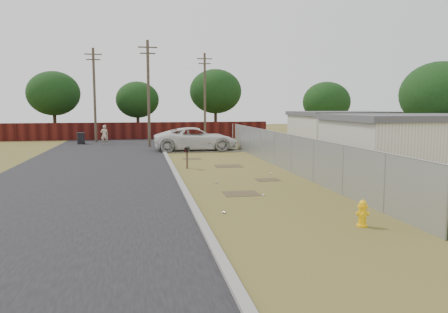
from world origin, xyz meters
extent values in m
plane|color=brown|center=(0.00, 0.00, 0.00)|extent=(120.00, 120.00, 0.00)
cube|color=black|center=(-7.50, 8.00, 0.01)|extent=(9.00, 60.00, 0.02)
cube|color=gray|center=(-3.00, 8.00, 0.06)|extent=(0.25, 60.00, 0.12)
cube|color=gray|center=(0.00, 11.50, 0.01)|extent=(6.20, 1.00, 0.03)
cylinder|color=gray|center=(3.10, -12.00, 1.00)|extent=(0.06, 0.06, 2.00)
cylinder|color=gray|center=(3.10, -9.00, 1.00)|extent=(0.06, 0.06, 2.00)
cylinder|color=gray|center=(3.10, -6.00, 1.00)|extent=(0.06, 0.06, 2.00)
cylinder|color=gray|center=(3.10, -3.00, 1.00)|extent=(0.06, 0.06, 2.00)
cylinder|color=gray|center=(3.10, 0.00, 1.00)|extent=(0.06, 0.06, 2.00)
cylinder|color=gray|center=(3.10, 3.00, 1.00)|extent=(0.06, 0.06, 2.00)
cylinder|color=gray|center=(3.10, 6.00, 1.00)|extent=(0.06, 0.06, 2.00)
cylinder|color=gray|center=(3.10, 9.00, 1.00)|extent=(0.06, 0.06, 2.00)
cylinder|color=gray|center=(3.10, 12.00, 1.00)|extent=(0.06, 0.06, 2.00)
cylinder|color=gray|center=(3.10, 15.00, 1.00)|extent=(0.06, 0.06, 2.00)
cylinder|color=gray|center=(3.10, 1.00, 2.00)|extent=(0.04, 26.00, 0.04)
cube|color=gray|center=(3.10, 1.00, 1.00)|extent=(0.01, 26.00, 2.00)
cube|color=black|center=(3.16, 1.00, 0.30)|extent=(0.03, 26.00, 0.60)
cube|color=#48130F|center=(-6.00, 25.00, 0.90)|extent=(30.00, 0.12, 1.80)
cylinder|color=brown|center=(-4.00, 16.00, 4.50)|extent=(0.24, 0.24, 9.00)
cube|color=brown|center=(-4.00, 16.00, 8.40)|extent=(1.60, 0.10, 0.10)
cube|color=brown|center=(-4.00, 16.00, 7.90)|extent=(1.30, 0.10, 0.10)
cylinder|color=brown|center=(-9.00, 22.00, 4.50)|extent=(0.24, 0.24, 9.00)
cube|color=brown|center=(-9.00, 22.00, 8.40)|extent=(1.60, 0.10, 0.10)
cube|color=brown|center=(-9.00, 22.00, 7.90)|extent=(1.30, 0.10, 0.10)
cylinder|color=brown|center=(2.00, 24.00, 4.50)|extent=(0.24, 0.24, 9.00)
cube|color=brown|center=(2.00, 24.00, 8.40)|extent=(1.60, 0.10, 0.10)
cube|color=brown|center=(2.00, 24.00, 7.90)|extent=(1.30, 0.10, 0.10)
cube|color=silver|center=(9.00, -2.00, 1.40)|extent=(8.00, 6.00, 2.80)
cube|color=#4B4B50|center=(9.00, -2.00, 2.95)|extent=(8.32, 6.24, 0.30)
cube|color=silver|center=(10.50, 9.00, 1.40)|extent=(7.00, 6.00, 2.80)
cube|color=#4B4B50|center=(10.50, 9.00, 2.95)|extent=(7.28, 6.24, 0.30)
cylinder|color=#382419|center=(-14.00, 29.00, 1.65)|extent=(0.36, 0.36, 3.30)
ellipsoid|color=black|center=(-14.00, 29.00, 4.88)|extent=(5.70, 5.70, 4.84)
cylinder|color=#382419|center=(-5.00, 30.00, 1.43)|extent=(0.36, 0.36, 2.86)
ellipsoid|color=black|center=(-5.00, 30.00, 4.23)|extent=(4.94, 4.94, 4.20)
cylinder|color=#382419|center=(4.00, 29.00, 1.76)|extent=(0.36, 0.36, 3.52)
ellipsoid|color=black|center=(4.00, 29.00, 5.20)|extent=(6.08, 6.08, 5.17)
cylinder|color=#382419|center=(13.00, 18.00, 1.32)|extent=(0.36, 0.36, 2.64)
ellipsoid|color=black|center=(13.00, 18.00, 3.90)|extent=(4.56, 4.56, 3.88)
cylinder|color=#382419|center=(14.00, 3.00, 1.43)|extent=(0.36, 0.36, 2.86)
ellipsoid|color=black|center=(14.00, 3.00, 4.23)|extent=(4.94, 4.94, 4.20)
cylinder|color=yellow|center=(1.62, -10.33, 0.03)|extent=(0.40, 0.40, 0.06)
cylinder|color=yellow|center=(1.62, -10.33, 0.32)|extent=(0.28, 0.28, 0.56)
cylinder|color=yellow|center=(1.62, -10.33, 0.60)|extent=(0.37, 0.37, 0.05)
sphere|color=yellow|center=(1.62, -10.33, 0.68)|extent=(0.27, 0.27, 0.22)
cylinder|color=yellow|center=(1.62, -10.33, 0.80)|extent=(0.05, 0.05, 0.06)
cylinder|color=yellow|center=(1.48, -10.30, 0.39)|extent=(0.12, 0.13, 0.11)
cylinder|color=yellow|center=(1.75, -10.36, 0.39)|extent=(0.12, 0.13, 0.11)
cylinder|color=yellow|center=(1.58, -10.46, 0.39)|extent=(0.16, 0.15, 0.14)
cube|color=brown|center=(-2.18, 2.53, 0.51)|extent=(0.12, 0.12, 1.02)
cube|color=black|center=(-2.18, 2.53, 1.05)|extent=(0.35, 0.52, 0.18)
cylinder|color=black|center=(-2.18, 2.53, 1.14)|extent=(0.35, 0.52, 0.18)
cube|color=red|center=(-2.28, 2.28, 1.05)|extent=(0.03, 0.05, 0.10)
imported|color=silver|center=(-0.44, 12.43, 0.91)|extent=(6.62, 3.12, 1.83)
imported|color=tan|center=(-7.95, 18.94, 0.90)|extent=(0.70, 0.50, 1.81)
cube|color=black|center=(-10.18, 20.12, 0.50)|extent=(0.74, 0.74, 1.00)
cube|color=black|center=(-10.18, 20.12, 1.02)|extent=(0.82, 0.82, 0.08)
cylinder|color=black|center=(-9.81, 19.88, 0.10)|extent=(0.09, 0.21, 0.21)
cylinder|color=white|center=(-0.03, -5.55, 0.04)|extent=(0.12, 0.12, 0.07)
cylinder|color=#AEAEB3|center=(-1.36, -2.42, 0.04)|extent=(0.12, 0.10, 0.07)
cylinder|color=white|center=(1.89, -0.30, 0.04)|extent=(0.12, 0.11, 0.07)
cylinder|color=#AEAEB3|center=(-2.08, -8.05, 0.04)|extent=(0.12, 0.12, 0.07)
camera|label=1|loc=(-4.74, -21.86, 3.54)|focal=35.00mm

